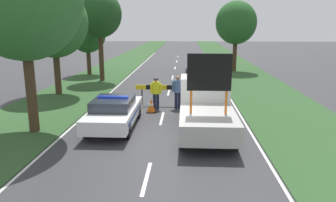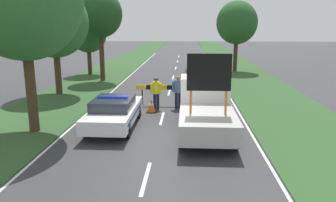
# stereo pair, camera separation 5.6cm
# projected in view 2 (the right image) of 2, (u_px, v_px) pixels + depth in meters

# --- Properties ---
(ground_plane) EXTENTS (160.00, 160.00, 0.00)m
(ground_plane) POSITION_uv_depth(u_px,v_px,m) (157.00, 136.00, 13.53)
(ground_plane) COLOR #333335
(lane_markings) EXTENTS (8.00, 59.09, 0.01)m
(lane_markings) POSITION_uv_depth(u_px,v_px,m) (171.00, 86.00, 24.52)
(lane_markings) COLOR silver
(lane_markings) RESTS_ON ground
(grass_verge_left) EXTENTS (4.87, 120.00, 0.03)m
(grass_verge_left) POSITION_uv_depth(u_px,v_px,m) (111.00, 70.00, 33.34)
(grass_verge_left) COLOR #2D5128
(grass_verge_left) RESTS_ON ground
(grass_verge_right) EXTENTS (4.87, 120.00, 0.03)m
(grass_verge_right) POSITION_uv_depth(u_px,v_px,m) (240.00, 71.00, 32.60)
(grass_verge_right) COLOR #2D5128
(grass_verge_right) RESTS_ON ground
(police_car) EXTENTS (1.90, 4.80, 1.46)m
(police_car) POSITION_uv_depth(u_px,v_px,m) (114.00, 112.00, 14.60)
(police_car) COLOR white
(police_car) RESTS_ON ground
(work_truck) EXTENTS (2.19, 5.20, 3.46)m
(work_truck) POSITION_uv_depth(u_px,v_px,m) (206.00, 107.00, 13.95)
(work_truck) COLOR white
(work_truck) RESTS_ON ground
(road_barrier) EXTENTS (3.54, 0.08, 1.16)m
(road_barrier) POSITION_uv_depth(u_px,v_px,m) (167.00, 89.00, 18.57)
(road_barrier) COLOR black
(road_barrier) RESTS_ON ground
(police_officer) EXTENTS (0.62, 0.39, 1.72)m
(police_officer) POSITION_uv_depth(u_px,v_px,m) (156.00, 91.00, 17.72)
(police_officer) COLOR #191E38
(police_officer) RESTS_ON ground
(pedestrian_civilian) EXTENTS (0.65, 0.41, 1.81)m
(pedestrian_civilian) POSITION_uv_depth(u_px,v_px,m) (178.00, 89.00, 17.84)
(pedestrian_civilian) COLOR #191E38
(pedestrian_civilian) RESTS_ON ground
(traffic_cone_near_police) EXTENTS (0.49, 0.49, 0.68)m
(traffic_cone_near_police) POSITION_uv_depth(u_px,v_px,m) (200.00, 98.00, 19.16)
(traffic_cone_near_police) COLOR black
(traffic_cone_near_police) RESTS_ON ground
(traffic_cone_centre_front) EXTENTS (0.52, 0.52, 0.71)m
(traffic_cone_centre_front) POSITION_uv_depth(u_px,v_px,m) (151.00, 106.00, 17.20)
(traffic_cone_centre_front) COLOR black
(traffic_cone_centre_front) RESTS_ON ground
(queued_car_sedan_black) EXTENTS (1.79, 4.61, 1.53)m
(queued_car_sedan_black) POSITION_uv_depth(u_px,v_px,m) (197.00, 76.00, 24.00)
(queued_car_sedan_black) COLOR black
(queued_car_sedan_black) RESTS_ON ground
(queued_car_van_white) EXTENTS (1.76, 4.52, 1.51)m
(queued_car_van_white) POSITION_uv_depth(u_px,v_px,m) (198.00, 65.00, 30.68)
(queued_car_van_white) COLOR silver
(queued_car_van_white) RESTS_ON ground
(roadside_tree_near_right) EXTENTS (3.51, 3.51, 7.17)m
(roadside_tree_near_right) POSITION_uv_depth(u_px,v_px,m) (100.00, 15.00, 25.78)
(roadside_tree_near_right) COLOR #42301E
(roadside_tree_near_right) RESTS_ON ground
(roadside_tree_mid_left) EXTENTS (3.31, 3.31, 5.49)m
(roadside_tree_mid_left) POSITION_uv_depth(u_px,v_px,m) (88.00, 34.00, 29.46)
(roadside_tree_mid_left) COLOR #42301E
(roadside_tree_mid_left) RESTS_ON ground
(roadside_tree_mid_right) EXTENTS (4.30, 4.30, 6.93)m
(roadside_tree_mid_right) POSITION_uv_depth(u_px,v_px,m) (54.00, 22.00, 20.69)
(roadside_tree_mid_right) COLOR #42301E
(roadside_tree_mid_right) RESTS_ON ground
(roadside_tree_far_left) EXTENTS (3.90, 3.90, 6.75)m
(roadside_tree_far_left) POSITION_uv_depth(u_px,v_px,m) (237.00, 23.00, 31.27)
(roadside_tree_far_left) COLOR #42301E
(roadside_tree_far_left) RESTS_ON ground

